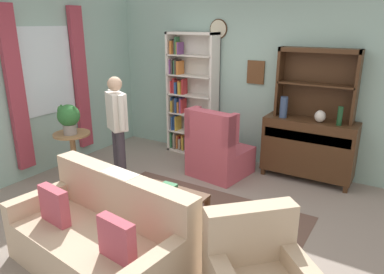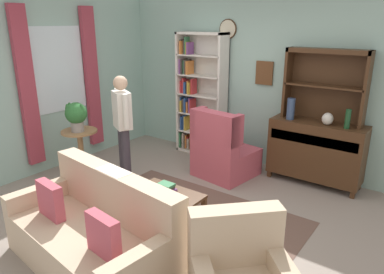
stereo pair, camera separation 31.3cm
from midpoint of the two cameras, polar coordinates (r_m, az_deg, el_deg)
ground_plane at (r=4.56m, az=-0.54°, el=-11.98°), size 5.40×4.60×0.02m
wall_back at (r=5.87m, az=12.05°, el=9.13°), size 5.00×0.09×2.80m
wall_left at (r=5.90m, az=-20.66°, el=8.37°), size 0.16×4.20×2.80m
area_rug at (r=4.25m, az=-0.79°, el=-14.24°), size 2.68×2.19×0.01m
bookshelf at (r=6.27m, az=2.40°, el=6.39°), size 0.90×0.30×2.10m
sideboard at (r=5.48m, az=20.68°, el=-1.95°), size 1.30×0.45×0.92m
sideboard_hutch at (r=5.34m, az=22.25°, el=9.04°), size 1.10×0.26×1.00m
vase_tall at (r=5.36m, az=17.10°, el=4.29°), size 0.11×0.11×0.31m
vase_round at (r=5.25m, az=22.42°, el=2.67°), size 0.15×0.15×0.17m
bottle_wine at (r=5.16m, az=25.19°, el=2.61°), size 0.07×0.07×0.26m
couch_floral at (r=3.63m, az=-12.91°, el=-15.16°), size 1.89×1.05×0.90m
wingback_chair at (r=5.41m, az=6.55°, el=-2.51°), size 0.88×0.90×1.05m
plant_stand at (r=5.55m, az=-15.71°, el=-1.81°), size 0.52×0.52×0.74m
potted_plant_large at (r=5.34m, az=-16.42°, el=3.41°), size 0.31×0.31×0.43m
person_reading at (r=5.14m, az=-9.28°, el=2.39°), size 0.49×0.34×1.56m
coffee_table at (r=4.10m, az=-1.94°, el=-9.89°), size 0.80×0.50×0.42m
book_stack at (r=4.12m, az=-1.94°, el=-8.00°), size 0.22×0.13×0.09m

